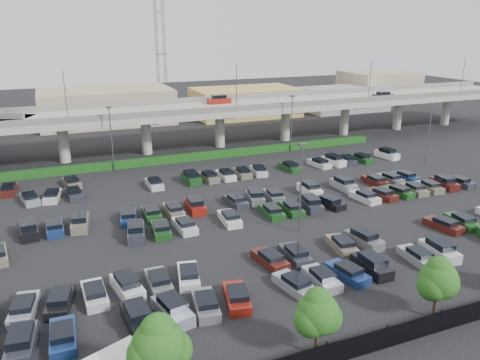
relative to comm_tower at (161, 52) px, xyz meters
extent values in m
plane|color=black|center=(-4.00, -74.00, -15.61)|extent=(280.00, 280.00, 0.00)
cube|color=#9B9C93|center=(-4.00, -42.00, -8.36)|extent=(150.00, 13.00, 1.10)
cube|color=slate|center=(-4.00, -48.25, -7.31)|extent=(150.00, 0.50, 1.00)
cube|color=slate|center=(-4.00, -35.75, -7.31)|extent=(150.00, 0.50, 1.00)
cylinder|color=#9B9C93|center=(-27.00, -42.00, -12.26)|extent=(1.80, 1.80, 6.70)
cube|color=slate|center=(-27.00, -42.00, -9.11)|extent=(2.60, 9.75, 0.50)
cylinder|color=#9B9C93|center=(-13.00, -42.00, -12.26)|extent=(1.80, 1.80, 6.70)
cube|color=slate|center=(-13.00, -42.00, -9.11)|extent=(2.60, 9.75, 0.50)
cylinder|color=#9B9C93|center=(1.00, -42.00, -12.26)|extent=(1.80, 1.80, 6.70)
cube|color=slate|center=(1.00, -42.00, -9.11)|extent=(2.60, 9.75, 0.50)
cylinder|color=#9B9C93|center=(15.00, -42.00, -12.26)|extent=(1.80, 1.80, 6.70)
cube|color=slate|center=(15.00, -42.00, -9.11)|extent=(2.60, 9.75, 0.50)
cylinder|color=#9B9C93|center=(29.00, -42.00, -12.26)|extent=(1.80, 1.80, 6.70)
cube|color=slate|center=(29.00, -42.00, -9.11)|extent=(2.60, 9.75, 0.50)
cylinder|color=#9B9C93|center=(43.00, -42.00, -12.26)|extent=(1.80, 1.80, 6.70)
cube|color=slate|center=(43.00, -42.00, -9.11)|extent=(2.60, 9.75, 0.50)
cylinder|color=#9B9C93|center=(57.00, -42.00, -12.26)|extent=(1.80, 1.80, 6.70)
cube|color=slate|center=(57.00, -42.00, -9.11)|extent=(2.60, 9.75, 0.50)
cube|color=maroon|center=(2.00, -39.00, -7.29)|extent=(4.40, 1.82, 1.05)
cube|color=black|center=(2.00, -39.00, -6.47)|extent=(2.60, 1.60, 0.65)
cube|color=#2C2F39|center=(36.00, -45.00, -7.40)|extent=(4.40, 1.82, 0.82)
cube|color=black|center=(36.00, -45.00, -6.77)|extent=(2.30, 1.60, 0.50)
cylinder|color=#49494E|center=(-26.00, -48.10, -3.81)|extent=(0.14, 0.14, 8.00)
cylinder|color=#49494E|center=(2.00, -48.10, -3.81)|extent=(0.14, 0.14, 8.00)
cylinder|color=#49494E|center=(30.00, -48.10, -3.81)|extent=(0.14, 0.14, 8.00)
cylinder|color=#49494E|center=(54.00, -48.10, -3.81)|extent=(0.14, 0.14, 8.00)
cube|color=#103710|center=(-4.00, -49.00, -15.06)|extent=(66.00, 1.60, 1.10)
cube|color=black|center=(-4.00, -102.00, -14.71)|extent=(70.00, 0.06, 1.80)
cylinder|color=black|center=(-13.00, -102.00, -14.61)|extent=(0.10, 0.10, 2.00)
cylinder|color=black|center=(-8.00, -102.00, -14.61)|extent=(0.10, 0.10, 2.00)
cylinder|color=black|center=(-3.00, -102.00, -14.61)|extent=(0.10, 0.10, 2.00)
sphere|color=#134512|center=(-24.00, -100.45, -11.85)|extent=(3.39, 3.39, 3.39)
sphere|color=#134512|center=(-23.21, -100.35, -12.46)|extent=(2.67, 2.67, 2.67)
sphere|color=#134512|center=(-24.67, -100.53, -12.22)|extent=(2.67, 2.67, 2.67)
sphere|color=#134512|center=(-23.96, -100.33, -10.88)|extent=(2.30, 2.30, 2.30)
cylinder|color=#332316|center=(-13.00, -100.67, -14.63)|extent=(0.26, 0.26, 1.96)
sphere|color=#134512|center=(-13.00, -100.67, -12.24)|extent=(3.04, 3.04, 3.04)
sphere|color=#134512|center=(-12.29, -100.57, -12.79)|extent=(2.39, 2.39, 2.39)
sphere|color=#134512|center=(-13.60, -100.75, -12.57)|extent=(2.39, 2.39, 2.39)
sphere|color=#134512|center=(-12.96, -100.55, -11.37)|extent=(2.06, 2.06, 2.06)
cylinder|color=#332316|center=(-2.00, -100.39, -14.63)|extent=(0.26, 0.26, 1.97)
sphere|color=#134512|center=(-2.00, -100.39, -12.22)|extent=(3.07, 3.07, 3.07)
sphere|color=#134512|center=(-1.29, -100.29, -12.76)|extent=(2.41, 2.41, 2.41)
sphere|color=#134512|center=(-2.60, -100.47, -12.55)|extent=(2.41, 2.41, 2.41)
sphere|color=#134512|center=(-1.96, -100.27, -11.34)|extent=(2.08, 2.08, 2.08)
cube|color=#2C2F39|center=(-32.25, -92.50, -15.09)|extent=(2.29, 4.57, 1.05)
cube|color=black|center=(-32.25, -92.50, -14.27)|extent=(1.88, 2.76, 0.65)
cube|color=navy|center=(-29.50, -92.50, -15.20)|extent=(1.95, 4.45, 0.82)
cube|color=black|center=(-29.50, -92.70, -14.57)|extent=(1.67, 2.35, 0.50)
cube|color=black|center=(-24.00, -92.50, -15.09)|extent=(2.21, 4.55, 1.05)
cube|color=black|center=(-24.00, -92.50, -14.27)|extent=(1.83, 2.73, 0.65)
cube|color=gray|center=(-21.25, -92.50, -15.09)|extent=(2.73, 4.69, 1.05)
cube|color=black|center=(-21.25, -92.50, -14.27)|extent=(2.12, 2.88, 0.65)
cube|color=slate|center=(-18.50, -92.50, -15.20)|extent=(2.40, 4.61, 0.82)
cube|color=black|center=(-18.50, -92.70, -14.57)|extent=(1.90, 2.50, 0.50)
cube|color=maroon|center=(-15.75, -92.50, -15.20)|extent=(2.70, 4.68, 0.82)
cube|color=black|center=(-15.75, -92.70, -14.57)|extent=(2.05, 2.58, 0.50)
cube|color=gray|center=(-10.25, -92.50, -15.20)|extent=(2.61, 4.66, 0.82)
cube|color=black|center=(-10.25, -92.70, -14.57)|extent=(2.01, 2.56, 0.50)
cube|color=gray|center=(-7.50, -92.50, -15.20)|extent=(1.85, 4.41, 0.82)
cube|color=black|center=(-7.50, -92.70, -14.57)|extent=(1.62, 2.31, 0.50)
cube|color=navy|center=(-4.75, -92.50, -15.20)|extent=(2.55, 4.65, 0.82)
cube|color=black|center=(-4.75, -92.70, -14.57)|extent=(1.97, 2.54, 0.50)
cube|color=black|center=(-2.00, -92.50, -15.09)|extent=(1.83, 4.40, 1.05)
cube|color=black|center=(-2.00, -92.50, -14.27)|extent=(1.61, 2.60, 0.65)
cube|color=gray|center=(3.50, -92.50, -15.20)|extent=(2.07, 4.50, 0.82)
cube|color=black|center=(3.50, -92.70, -14.57)|extent=(1.73, 2.39, 0.50)
cube|color=silver|center=(6.25, -92.50, -15.09)|extent=(2.12, 4.52, 1.05)
cube|color=black|center=(6.25, -92.50, -14.27)|extent=(1.78, 2.71, 0.65)
cube|color=gray|center=(-32.25, -87.50, -15.20)|extent=(2.52, 4.64, 0.82)
cube|color=black|center=(-32.25, -87.70, -14.57)|extent=(1.96, 2.53, 0.50)
cube|color=black|center=(-29.50, -87.50, -15.20)|extent=(2.68, 4.68, 0.82)
cube|color=black|center=(-29.50, -87.70, -14.57)|extent=(2.04, 2.58, 0.50)
cube|color=silver|center=(-26.75, -87.50, -15.20)|extent=(2.01, 4.47, 0.82)
cube|color=black|center=(-26.75, -87.70, -14.57)|extent=(1.70, 2.37, 0.50)
cube|color=white|center=(-24.00, -87.50, -15.09)|extent=(2.56, 4.65, 1.05)
cube|color=black|center=(-24.00, -87.50, -14.27)|extent=(2.03, 2.84, 0.65)
cube|color=slate|center=(-21.25, -87.50, -15.20)|extent=(1.85, 4.41, 0.82)
cube|color=black|center=(-21.25, -87.70, -14.57)|extent=(1.62, 2.31, 0.50)
cube|color=white|center=(-18.50, -87.50, -15.20)|extent=(2.69, 4.68, 0.82)
cube|color=black|center=(-18.50, -87.70, -14.57)|extent=(2.04, 2.58, 0.50)
cube|color=#471713|center=(-10.25, -87.50, -15.20)|extent=(2.41, 4.61, 0.82)
cube|color=black|center=(-10.25, -87.70, -14.57)|extent=(1.90, 2.50, 0.50)
cube|color=#2C2F39|center=(-7.50, -87.50, -15.20)|extent=(1.98, 4.46, 0.82)
cube|color=black|center=(-7.50, -87.70, -14.57)|extent=(1.68, 2.36, 0.50)
cube|color=#706658|center=(-2.00, -87.50, -15.20)|extent=(2.40, 4.60, 0.82)
cube|color=black|center=(-2.00, -87.70, -14.57)|extent=(1.90, 2.49, 0.50)
cube|color=slate|center=(0.75, -87.50, -15.09)|extent=(2.40, 4.61, 1.05)
cube|color=black|center=(0.75, -87.50, -14.27)|extent=(1.94, 2.79, 0.65)
cube|color=#471713|center=(11.75, -87.50, -15.20)|extent=(2.54, 4.64, 0.82)
cube|color=black|center=(11.75, -87.70, -14.57)|extent=(1.97, 2.54, 0.50)
cube|color=#1A4A1D|center=(14.50, -87.50, -15.20)|extent=(2.38, 4.60, 0.82)
cube|color=black|center=(14.50, -87.70, -14.57)|extent=(1.89, 2.49, 0.50)
cube|color=#2C2F39|center=(-21.25, -76.50, -15.09)|extent=(2.54, 4.65, 1.05)
cube|color=black|center=(-21.25, -76.50, -14.27)|extent=(2.02, 2.83, 0.65)
cube|color=#1A4A1D|center=(-18.50, -76.50, -15.20)|extent=(2.20, 4.54, 0.82)
cube|color=black|center=(-18.50, -76.70, -14.57)|extent=(1.80, 2.43, 0.50)
cube|color=silver|center=(-15.75, -76.50, -15.20)|extent=(2.08, 4.50, 0.82)
cube|color=black|center=(-15.75, -76.70, -14.57)|extent=(1.74, 2.39, 0.50)
cube|color=white|center=(-10.25, -76.50, -15.20)|extent=(2.07, 4.50, 0.82)
cube|color=black|center=(-10.25, -76.70, -14.57)|extent=(1.73, 2.39, 0.50)
cube|color=#1A4A1D|center=(-4.75, -76.50, -15.20)|extent=(1.92, 4.44, 0.82)
cube|color=black|center=(-4.75, -76.70, -14.57)|extent=(1.65, 2.34, 0.50)
cube|color=#1A4A1D|center=(-2.00, -76.50, -15.20)|extent=(2.09, 4.50, 0.82)
cube|color=black|center=(-2.00, -76.70, -14.57)|extent=(1.74, 2.39, 0.50)
cube|color=#2C2F39|center=(0.75, -76.50, -15.09)|extent=(2.39, 4.60, 1.05)
cube|color=black|center=(0.75, -76.50, -14.27)|extent=(1.93, 2.79, 0.65)
cube|color=black|center=(3.50, -76.50, -15.20)|extent=(2.68, 4.68, 0.82)
cube|color=black|center=(3.50, -76.70, -14.57)|extent=(2.04, 2.58, 0.50)
cube|color=silver|center=(9.00, -76.50, -15.20)|extent=(2.25, 4.56, 0.82)
cube|color=black|center=(9.00, -76.70, -14.57)|extent=(1.82, 2.45, 0.50)
cube|color=#471713|center=(11.75, -76.50, -15.20)|extent=(2.53, 4.64, 0.82)
cube|color=black|center=(11.75, -76.70, -14.57)|extent=(1.96, 2.53, 0.50)
cube|color=#1A4A1D|center=(14.50, -76.50, -15.20)|extent=(2.67, 4.68, 0.82)
cube|color=black|center=(14.50, -76.70, -14.57)|extent=(2.03, 2.58, 0.50)
cube|color=#706658|center=(17.25, -76.50, -15.20)|extent=(2.11, 4.51, 0.82)
cube|color=black|center=(17.25, -76.70, -14.57)|extent=(1.75, 2.40, 0.50)
cube|color=#706658|center=(20.00, -76.50, -15.20)|extent=(2.15, 4.53, 0.82)
cube|color=black|center=(20.00, -76.70, -14.57)|extent=(1.77, 2.42, 0.50)
cube|color=#471713|center=(22.75, -76.50, -15.09)|extent=(2.14, 4.52, 1.05)
cube|color=black|center=(22.75, -76.50, -14.27)|extent=(1.79, 2.71, 0.65)
cube|color=#2C2F39|center=(25.50, -76.50, -15.20)|extent=(2.31, 4.58, 0.82)
cube|color=black|center=(25.50, -76.70, -14.57)|extent=(1.86, 2.47, 0.50)
cube|color=black|center=(-32.25, -71.50, -15.09)|extent=(2.39, 4.60, 1.05)
cube|color=black|center=(-32.25, -71.50, -14.27)|extent=(1.93, 2.79, 0.65)
cube|color=navy|center=(-29.50, -71.50, -15.20)|extent=(1.91, 4.44, 0.82)
cube|color=black|center=(-29.50, -71.70, -14.57)|extent=(1.65, 2.33, 0.50)
cube|color=#706658|center=(-26.75, -71.50, -15.09)|extent=(2.39, 4.60, 1.05)
cube|color=black|center=(-26.75, -71.50, -14.27)|extent=(1.93, 2.79, 0.65)
cube|color=navy|center=(-21.25, -71.50, -15.20)|extent=(2.50, 4.63, 0.82)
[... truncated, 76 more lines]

